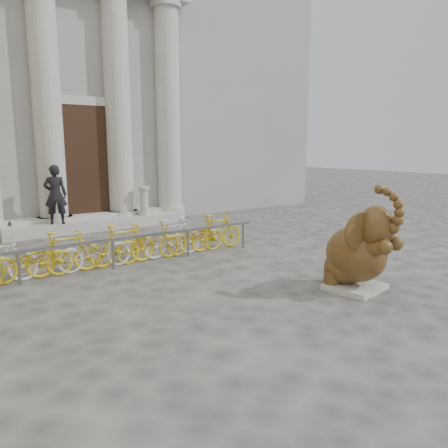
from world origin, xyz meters
TOP-DOWN VIEW (x-y plane):
  - ground at (0.00, 0.00)m, footprint 80.00×80.00m
  - classical_building at (0.00, 14.93)m, footprint 22.00×10.70m
  - entrance_steps at (0.00, 9.40)m, footprint 6.00×1.20m
  - elephant_statue at (1.98, -0.07)m, footprint 1.39×1.63m
  - bike_rack at (-1.41, 4.41)m, footprint 8.06×0.53m
  - pedestrian at (-1.32, 9.05)m, footprint 0.80×0.66m
  - balustrade_post at (1.77, 9.10)m, footprint 0.43×0.43m

SIDE VIEW (x-z plane):
  - ground at x=0.00m, z-range 0.00..0.00m
  - entrance_steps at x=0.00m, z-range 0.00..0.36m
  - bike_rack at x=-1.41m, z-range 0.00..1.00m
  - elephant_statue at x=1.98m, z-range -0.29..1.82m
  - balustrade_post at x=1.77m, z-range 0.32..1.36m
  - pedestrian at x=-1.32m, z-range 0.36..2.25m
  - classical_building at x=0.00m, z-range -0.02..11.98m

